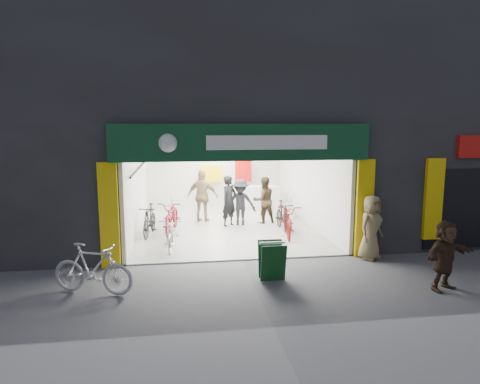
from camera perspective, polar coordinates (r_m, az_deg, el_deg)
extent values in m
plane|color=#56565B|center=(11.17, 0.24, -9.17)|extent=(60.00, 60.00, 0.00)
cube|color=#232326|center=(15.88, 1.19, 17.17)|extent=(16.00, 10.00, 4.50)
cube|color=#232326|center=(16.08, -22.37, 2.11)|extent=(5.00, 10.00, 3.50)
cube|color=#232326|center=(17.34, 17.69, 2.80)|extent=(6.00, 10.00, 3.50)
cube|color=#9E9E99|center=(14.99, -2.03, -4.39)|extent=(6.00, 8.00, 0.04)
cube|color=silver|center=(18.76, -3.43, 3.18)|extent=(6.00, 0.20, 3.20)
cube|color=silver|center=(14.69, -13.59, 1.35)|extent=(0.10, 8.00, 3.20)
cube|color=silver|center=(15.31, 8.98, 1.79)|extent=(0.10, 8.00, 3.20)
cube|color=white|center=(14.59, -2.10, 8.05)|extent=(6.00, 8.00, 0.10)
cube|color=black|center=(10.72, 0.17, 8.28)|extent=(6.00, 0.30, 0.30)
cube|color=#0D3C21|center=(10.51, 0.34, 6.63)|extent=(6.40, 0.25, 0.90)
cube|color=white|center=(10.48, 3.73, 6.61)|extent=(3.00, 0.02, 0.35)
cube|color=yellow|center=(10.80, -17.06, -3.07)|extent=(0.45, 0.12, 2.60)
cube|color=yellow|center=(11.70, 16.23, -2.12)|extent=(0.45, 0.12, 2.60)
cube|color=yellow|center=(12.60, 24.37, -0.87)|extent=(0.50, 0.12, 2.20)
cube|color=black|center=(13.42, 28.88, -1.94)|extent=(3.00, 0.06, 2.20)
cylinder|color=black|center=(14.03, -13.35, 3.07)|extent=(0.06, 5.00, 0.06)
cube|color=silver|center=(17.59, 2.90, -0.82)|extent=(1.40, 0.60, 1.00)
cube|color=white|center=(11.81, -0.62, 7.52)|extent=(1.30, 0.35, 0.04)
cube|color=white|center=(13.60, -1.64, 7.69)|extent=(1.30, 0.35, 0.04)
cube|color=white|center=(15.39, -2.43, 7.83)|extent=(1.30, 0.35, 0.04)
cube|color=white|center=(17.18, -3.05, 7.94)|extent=(1.30, 0.35, 0.04)
imported|color=#A3A4A8|center=(12.27, -9.12, -5.38)|extent=(0.69, 1.79, 0.93)
imported|color=black|center=(13.74, -11.97, -3.73)|extent=(0.72, 1.74, 1.01)
imported|color=maroon|center=(14.07, -9.03, -3.24)|extent=(1.02, 2.11, 1.07)
imported|color=silver|center=(15.26, -8.98, -2.42)|extent=(0.64, 1.70, 1.00)
imported|color=black|center=(14.13, 5.73, -3.25)|extent=(0.48, 1.67, 1.00)
imported|color=maroon|center=(13.54, 6.38, -3.72)|extent=(1.01, 2.07, 1.04)
imported|color=silver|center=(16.15, 6.48, -1.86)|extent=(0.51, 1.56, 0.93)
imported|color=silver|center=(9.46, -19.06, -9.64)|extent=(1.85, 1.11, 1.07)
imported|color=black|center=(14.63, -1.45, -1.26)|extent=(0.76, 0.75, 1.77)
imported|color=#382A19|center=(15.11, 3.20, -1.13)|extent=(0.91, 0.76, 1.68)
imported|color=black|center=(14.71, 0.04, -1.47)|extent=(1.15, 0.78, 1.64)
imported|color=#937B55|center=(15.28, -5.00, -0.58)|extent=(1.22, 0.83, 1.92)
imported|color=#8B7A50|center=(11.63, 17.04, -4.54)|extent=(0.98, 0.90, 1.68)
imported|color=#372619|center=(10.07, 25.66, -7.63)|extent=(1.46, 0.94, 1.51)
cube|color=#0E3B18|center=(9.55, 4.50, -9.48)|extent=(0.56, 0.22, 0.85)
cube|color=#0E3B18|center=(9.89, 4.06, -8.82)|extent=(0.56, 0.22, 0.85)
cube|color=white|center=(9.60, 4.30, -6.78)|extent=(0.59, 0.06, 0.05)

